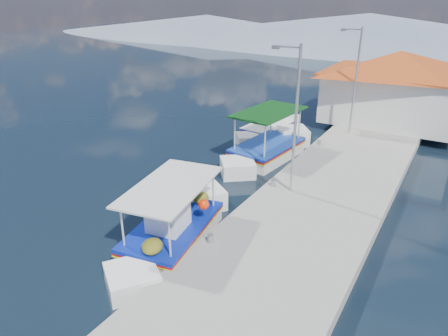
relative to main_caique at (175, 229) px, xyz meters
The scene contains 9 objects.
ground 3.69m from the main_caique, 127.28° to the left, with size 160.00×160.00×0.00m, color black.
quay 9.65m from the main_caique, 67.56° to the left, with size 5.00×44.00×0.50m, color gray.
bollards 8.32m from the main_caique, 79.04° to the left, with size 0.20×17.20×0.30m.
main_caique is the anchor object (origin of this frame).
caique_green_canopy 8.93m from the main_caique, 93.74° to the left, with size 2.84×7.68×2.89m.
caique_blue_hull 12.50m from the main_caique, 99.73° to the left, with size 2.32×6.40×1.14m.
harbor_building 18.50m from the main_caique, 77.48° to the left, with size 10.49×10.49×4.40m.
lamp_post_near 6.39m from the main_caique, 65.03° to the left, with size 1.21×0.14×6.00m.
lamp_post_far 14.50m from the main_caique, 80.66° to the left, with size 1.21×0.14×6.00m.
Camera 1 is at (10.12, -12.59, 8.23)m, focal length 32.51 mm.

